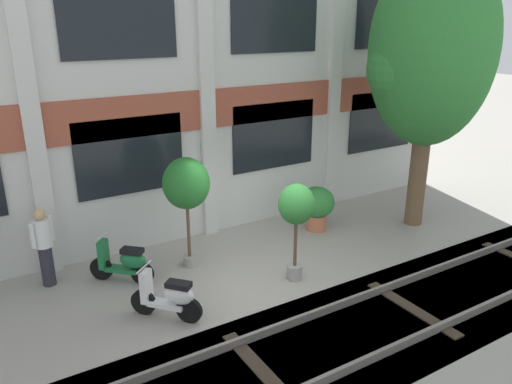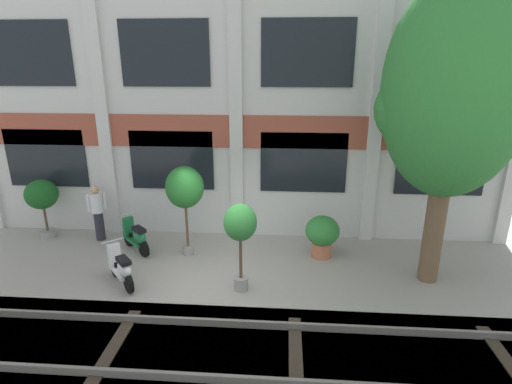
# 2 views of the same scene
# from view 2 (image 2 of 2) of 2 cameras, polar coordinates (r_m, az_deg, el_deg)

# --- Properties ---
(ground_plane) EXTENTS (80.00, 80.00, 0.00)m
(ground_plane) POSITION_cam_2_polar(r_m,az_deg,el_deg) (9.56, -4.64, -13.06)
(ground_plane) COLOR #9E998E
(apartment_facade) EXTENTS (15.37, 0.64, 8.00)m
(apartment_facade) POSITION_cam_2_polar(r_m,az_deg,el_deg) (11.31, -2.73, 13.23)
(apartment_facade) COLOR silver
(apartment_facade) RESTS_ON ground
(rail_tracks) EXTENTS (23.01, 2.80, 0.43)m
(rail_tracks) POSITION_cam_2_polar(r_m,az_deg,el_deg) (7.85, -7.27, -22.33)
(rail_tracks) COLOR #423F3A
(rail_tracks) RESTS_ON ground
(broadleaf_tree) EXTENTS (3.10, 2.95, 6.76)m
(broadleaf_tree) POSITION_cam_2_polar(r_m,az_deg,el_deg) (9.38, 26.49, 12.50)
(broadleaf_tree) COLOR brown
(broadleaf_tree) RESTS_ON ground
(potted_plant_terracotta_small) EXTENTS (0.73, 0.73, 2.06)m
(potted_plant_terracotta_small) POSITION_cam_2_polar(r_m,az_deg,el_deg) (8.65, -2.27, -5.03)
(potted_plant_terracotta_small) COLOR gray
(potted_plant_terracotta_small) RESTS_ON ground
(potted_plant_low_pan) EXTENTS (0.98, 0.98, 2.43)m
(potted_plant_low_pan) POSITION_cam_2_polar(r_m,az_deg,el_deg) (10.35, -10.15, 0.48)
(potted_plant_low_pan) COLOR gray
(potted_plant_low_pan) RESTS_ON ground
(potted_plant_ribbed_drum) EXTENTS (0.89, 0.89, 1.12)m
(potted_plant_ribbed_drum) POSITION_cam_2_polar(r_m,az_deg,el_deg) (10.66, 9.45, -5.86)
(potted_plant_ribbed_drum) COLOR #B76647
(potted_plant_ribbed_drum) RESTS_ON ground
(potted_plant_tall_urn) EXTENTS (0.90, 0.90, 1.75)m
(potted_plant_tall_urn) POSITION_cam_2_polar(r_m,az_deg,el_deg) (12.98, -28.27, -0.59)
(potted_plant_tall_urn) COLOR gray
(potted_plant_tall_urn) RESTS_ON ground
(scooter_near_curb) EXTENTS (1.06, 1.02, 0.98)m
(scooter_near_curb) POSITION_cam_2_polar(r_m,az_deg,el_deg) (11.31, -16.73, -6.17)
(scooter_near_curb) COLOR black
(scooter_near_curb) RESTS_ON ground
(scooter_second_parked) EXTENTS (0.98, 1.09, 0.98)m
(scooter_second_parked) POSITION_cam_2_polar(r_m,az_deg,el_deg) (9.80, -18.66, -10.29)
(scooter_second_parked) COLOR black
(scooter_second_parked) RESTS_ON ground
(resident_by_doorway) EXTENTS (0.47, 0.34, 1.64)m
(resident_by_doorway) POSITION_cam_2_polar(r_m,az_deg,el_deg) (12.26, -21.68, -2.56)
(resident_by_doorway) COLOR #282833
(resident_by_doorway) RESTS_ON ground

